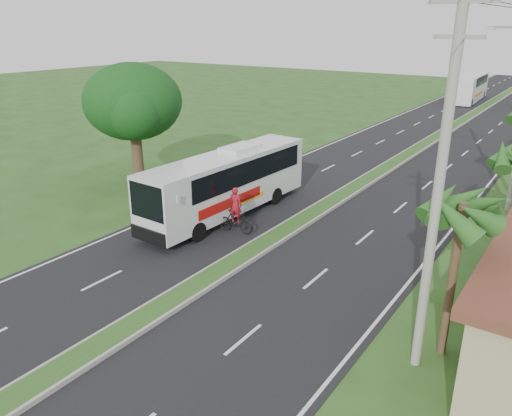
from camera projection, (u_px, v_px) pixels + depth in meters
The scene contains 11 objects.
ground at pixel (166, 307), 18.14m from camera, with size 180.00×180.00×0.00m, color #2C4419.
road_asphalt at pixel (375, 176), 33.58m from camera, with size 14.00×160.00×0.02m, color black.
median_strip at pixel (375, 175), 33.55m from camera, with size 1.20×160.00×0.18m.
lane_edge_left at pixel (290, 162), 37.14m from camera, with size 0.12×160.00×0.01m, color silver.
lane_edge_right at pixel (481, 194), 30.03m from camera, with size 0.12×160.00×0.01m, color silver.
palm_verge_a at pixel (463, 211), 14.03m from camera, with size 2.40×2.40×5.45m.
shade_tree at pixel (132, 104), 30.54m from camera, with size 6.30×6.00×7.54m.
utility_pole_a at pixel (439, 186), 13.19m from camera, with size 1.60×0.28×11.00m.
coach_bus_main at pixel (228, 180), 26.19m from camera, with size 2.73×11.19×3.59m.
coach_bus_far at pixel (470, 86), 64.93m from camera, with size 3.03×11.69×3.37m.
motorcyclist at pixel (236, 217), 24.30m from camera, with size 1.95×0.83×2.35m.
Camera 1 is at (11.62, -11.11, 9.72)m, focal length 35.00 mm.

